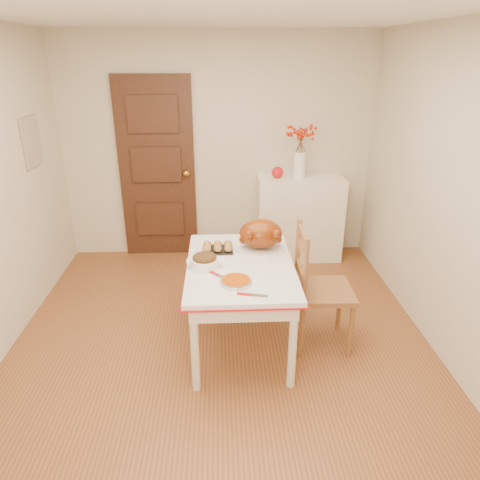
{
  "coord_description": "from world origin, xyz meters",
  "views": [
    {
      "loc": [
        0.01,
        -3.01,
        2.26
      ],
      "look_at": [
        0.16,
        0.13,
        0.92
      ],
      "focal_mm": 33.03,
      "sensor_mm": 36.0,
      "label": 1
    }
  ],
  "objects_px": {
    "chair_oak": "(324,288)",
    "turkey_platter": "(261,235)",
    "pumpkin_pie": "(236,281)",
    "sideboard": "(299,218)",
    "kitchen_table": "(240,305)"
  },
  "relations": [
    {
      "from": "sideboard",
      "to": "kitchen_table",
      "type": "height_order",
      "value": "sideboard"
    },
    {
      "from": "turkey_platter",
      "to": "pumpkin_pie",
      "type": "relative_size",
      "value": 1.85
    },
    {
      "from": "sideboard",
      "to": "turkey_platter",
      "type": "height_order",
      "value": "turkey_platter"
    },
    {
      "from": "sideboard",
      "to": "turkey_platter",
      "type": "distance_m",
      "value": 1.6
    },
    {
      "from": "sideboard",
      "to": "turkey_platter",
      "type": "bearing_deg",
      "value": -112.1
    },
    {
      "from": "chair_oak",
      "to": "kitchen_table",
      "type": "bearing_deg",
      "value": 90.19
    },
    {
      "from": "sideboard",
      "to": "chair_oak",
      "type": "relative_size",
      "value": 0.94
    },
    {
      "from": "chair_oak",
      "to": "pumpkin_pie",
      "type": "relative_size",
      "value": 4.6
    },
    {
      "from": "kitchen_table",
      "to": "sideboard",
      "type": "bearing_deg",
      "value": 65.69
    },
    {
      "from": "chair_oak",
      "to": "turkey_platter",
      "type": "bearing_deg",
      "value": 62.67
    },
    {
      "from": "sideboard",
      "to": "kitchen_table",
      "type": "xyz_separation_m",
      "value": [
        -0.77,
        -1.7,
        -0.11
      ]
    },
    {
      "from": "chair_oak",
      "to": "pumpkin_pie",
      "type": "height_order",
      "value": "chair_oak"
    },
    {
      "from": "chair_oak",
      "to": "turkey_platter",
      "type": "relative_size",
      "value": 2.49
    },
    {
      "from": "chair_oak",
      "to": "pumpkin_pie",
      "type": "bearing_deg",
      "value": 114.44
    },
    {
      "from": "sideboard",
      "to": "pumpkin_pie",
      "type": "bearing_deg",
      "value": -111.96
    }
  ]
}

